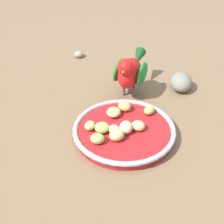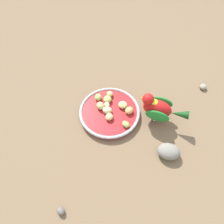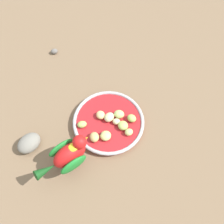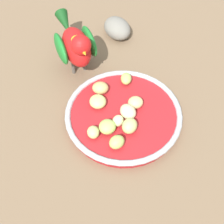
{
  "view_description": "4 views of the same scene",
  "coord_description": "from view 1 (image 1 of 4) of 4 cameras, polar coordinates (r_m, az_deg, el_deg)",
  "views": [
    {
      "loc": [
        0.45,
        0.41,
        0.48
      ],
      "look_at": [
        0.04,
        -0.01,
        0.06
      ],
      "focal_mm": 54.0,
      "sensor_mm": 36.0,
      "label": 1
    },
    {
      "loc": [
        -0.26,
        0.29,
        0.62
      ],
      "look_at": [
        0.01,
        0.02,
        0.03
      ],
      "focal_mm": 31.16,
      "sensor_mm": 36.0,
      "label": 2
    },
    {
      "loc": [
        -0.03,
        -0.37,
        0.79
      ],
      "look_at": [
        0.04,
        0.03,
        0.06
      ],
      "focal_mm": 44.48,
      "sensor_mm": 36.0,
      "label": 3
    },
    {
      "loc": [
        0.42,
        0.03,
        0.54
      ],
      "look_at": [
        0.06,
        -0.0,
        0.06
      ],
      "focal_mm": 54.3,
      "sensor_mm": 36.0,
      "label": 4
    }
  ],
  "objects": [
    {
      "name": "apple_piece_2",
      "position": [
        0.77,
        0.27,
        -0.04
      ],
      "size": [
        0.05,
        0.05,
        0.02
      ],
      "primitive_type": "ellipsoid",
      "rotation": [
        0.0,
        0.0,
        0.6
      ],
      "color": "#C6D17A",
      "rests_on": "feeding_bowl"
    },
    {
      "name": "apple_piece_3",
      "position": [
        0.73,
        -3.76,
        -2.33
      ],
      "size": [
        0.03,
        0.03,
        0.02
      ],
      "primitive_type": "ellipsoid",
      "rotation": [
        0.0,
        0.0,
        3.38
      ],
      "color": "#C6D17A",
      "rests_on": "feeding_bowl"
    },
    {
      "name": "apple_piece_4",
      "position": [
        0.72,
        0.28,
        -2.89
      ],
      "size": [
        0.03,
        0.03,
        0.02
      ],
      "primitive_type": "ellipsoid",
      "rotation": [
        0.0,
        0.0,
        5.97
      ],
      "color": "beige",
      "rests_on": "feeding_bowl"
    },
    {
      "name": "apple_piece_1",
      "position": [
        0.69,
        -2.5,
        -4.51
      ],
      "size": [
        0.04,
        0.04,
        0.02
      ],
      "primitive_type": "ellipsoid",
      "rotation": [
        0.0,
        0.0,
        2.32
      ],
      "color": "#B2CC66",
      "rests_on": "feeding_bowl"
    },
    {
      "name": "apple_piece_5",
      "position": [
        0.7,
        0.81,
        -3.91
      ],
      "size": [
        0.04,
        0.04,
        0.03
      ],
      "primitive_type": "ellipsoid",
      "rotation": [
        0.0,
        0.0,
        2.75
      ],
      "color": "#C6D17A",
      "rests_on": "feeding_bowl"
    },
    {
      "name": "apple_piece_7",
      "position": [
        0.78,
        6.33,
        0.3
      ],
      "size": [
        0.03,
        0.02,
        0.02
      ],
      "primitive_type": "ellipsoid",
      "rotation": [
        0.0,
        0.0,
        3.18
      ],
      "color": "#B2CC66",
      "rests_on": "feeding_bowl"
    },
    {
      "name": "parrot",
      "position": [
        0.85,
        3.07,
        6.96
      ],
      "size": [
        0.17,
        0.11,
        0.12
      ],
      "rotation": [
        0.0,
        0.0,
        0.46
      ],
      "color": "#59544C",
      "rests_on": "ground_plane"
    },
    {
      "name": "apple_piece_8",
      "position": [
        0.79,
        2.12,
        1.01
      ],
      "size": [
        0.03,
        0.03,
        0.02
      ],
      "primitive_type": "ellipsoid",
      "rotation": [
        0.0,
        0.0,
        1.57
      ],
      "color": "tan",
      "rests_on": "feeding_bowl"
    },
    {
      "name": "apple_piece_6",
      "position": [
        0.73,
        4.48,
        -2.32
      ],
      "size": [
        0.03,
        0.03,
        0.02
      ],
      "primitive_type": "ellipsoid",
      "rotation": [
        0.0,
        0.0,
        1.8
      ],
      "color": "#E5C67F",
      "rests_on": "feeding_bowl"
    },
    {
      "name": "apple_piece_0",
      "position": [
        0.72,
        2.38,
        -2.6
      ],
      "size": [
        0.04,
        0.04,
        0.02
      ],
      "primitive_type": "ellipsoid",
      "rotation": [
        0.0,
        0.0,
        3.82
      ],
      "color": "beige",
      "rests_on": "feeding_bowl"
    },
    {
      "name": "ground_plane",
      "position": [
        0.77,
        2.48,
        -2.46
      ],
      "size": [
        4.0,
        4.0,
        0.0
      ],
      "primitive_type": "plane",
      "color": "#7A6047"
    },
    {
      "name": "pebble_1",
      "position": [
        1.07,
        -5.67,
        9.71
      ],
      "size": [
        0.04,
        0.04,
        0.02
      ],
      "primitive_type": "ellipsoid",
      "rotation": [
        0.0,
        0.0,
        2.25
      ],
      "color": "gray",
      "rests_on": "ground_plane"
    },
    {
      "name": "apple_piece_9",
      "position": [
        0.72,
        -1.69,
        -2.67
      ],
      "size": [
        0.04,
        0.04,
        0.02
      ],
      "primitive_type": "ellipsoid",
      "rotation": [
        0.0,
        0.0,
        2.29
      ],
      "color": "#B2CC66",
      "rests_on": "feeding_bowl"
    },
    {
      "name": "feeding_bowl",
      "position": [
        0.74,
        2.07,
        -3.28
      ],
      "size": [
        0.23,
        0.23,
        0.02
      ],
      "color": "#AD1E23",
      "rests_on": "ground_plane"
    },
    {
      "name": "rock_large",
      "position": [
        0.91,
        11.62,
        5.0
      ],
      "size": [
        0.09,
        0.09,
        0.04
      ],
      "primitive_type": "ellipsoid",
      "rotation": [
        0.0,
        0.0,
        0.62
      ],
      "color": "gray",
      "rests_on": "ground_plane"
    }
  ]
}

